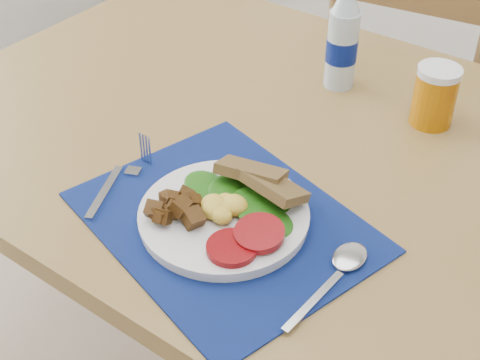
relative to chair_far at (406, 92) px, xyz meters
The scene contains 8 objects.
table 0.61m from the chair_far, 84.20° to the right, with size 1.40×0.90×0.75m.
chair_far is the anchor object (origin of this frame).
placemat 0.86m from the chair_far, 85.61° to the right, with size 0.41×0.32×0.00m, color #041032.
breakfast_plate 0.87m from the chair_far, 85.95° to the right, with size 0.25×0.25×0.06m.
fork 0.88m from the chair_far, 98.25° to the right, with size 0.06×0.18×0.00m.
spoon 0.89m from the chair_far, 73.04° to the right, with size 0.04×0.19×0.01m.
water_bottle 0.48m from the chair_far, 89.58° to the right, with size 0.06×0.06×0.20m.
juice_glass 0.52m from the chair_far, 63.83° to the right, with size 0.07×0.07×0.10m, color #B06304.
Camera 1 is at (0.45, -0.61, 1.41)m, focal length 50.00 mm.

